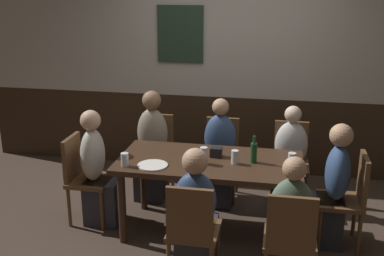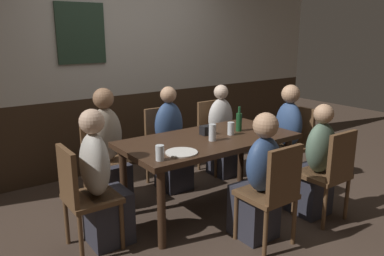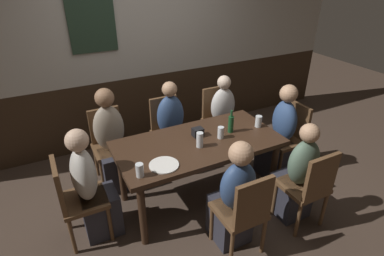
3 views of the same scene
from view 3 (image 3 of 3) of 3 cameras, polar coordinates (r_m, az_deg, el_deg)
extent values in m
plane|color=#423328|center=(3.65, 1.07, -12.48)|extent=(12.00, 12.00, 0.00)
cube|color=#332316|center=(4.69, -8.38, 4.01)|extent=(6.40, 0.10, 0.95)
cube|color=#B7B2A8|center=(4.33, -9.64, 19.89)|extent=(6.40, 0.10, 1.65)
cube|color=#233828|center=(4.13, -17.81, 17.66)|extent=(0.56, 0.03, 0.68)
cube|color=#382316|center=(3.22, 1.18, -2.82)|extent=(1.70, 0.85, 0.05)
cylinder|color=#382316|center=(2.97, -9.00, -15.47)|extent=(0.07, 0.07, 0.69)
cylinder|color=#382316|center=(3.57, 14.60, -7.54)|extent=(0.07, 0.07, 0.69)
cylinder|color=#382316|center=(3.49, -12.72, -8.26)|extent=(0.07, 0.07, 0.69)
cylinder|color=#382316|center=(4.01, 8.33, -2.53)|extent=(0.07, 0.07, 0.69)
cube|color=brown|center=(4.00, 16.41, -2.20)|extent=(0.40, 0.40, 0.04)
cube|color=brown|center=(4.01, 18.78, 1.32)|extent=(0.04, 0.36, 0.43)
cylinder|color=brown|center=(3.91, 15.76, -6.76)|extent=(0.04, 0.04, 0.41)
cylinder|color=brown|center=(4.12, 12.67, -4.41)|extent=(0.04, 0.04, 0.41)
cylinder|color=brown|center=(4.12, 19.32, -5.38)|extent=(0.04, 0.04, 0.41)
cylinder|color=brown|center=(4.32, 16.21, -3.23)|extent=(0.04, 0.04, 0.41)
cube|color=brown|center=(3.12, -19.08, -12.33)|extent=(0.40, 0.40, 0.04)
cube|color=brown|center=(2.98, -23.21, -9.63)|extent=(0.04, 0.36, 0.43)
cylinder|color=brown|center=(3.40, -16.12, -12.83)|extent=(0.04, 0.04, 0.41)
cylinder|color=brown|center=(3.15, -14.72, -16.58)|extent=(0.04, 0.04, 0.41)
cylinder|color=brown|center=(3.39, -21.86, -14.15)|extent=(0.04, 0.04, 0.41)
cylinder|color=brown|center=(3.14, -21.02, -18.05)|extent=(0.04, 0.04, 0.41)
cube|color=brown|center=(3.29, 19.49, -10.00)|extent=(0.40, 0.40, 0.04)
cube|color=brown|center=(3.07, 22.53, -8.27)|extent=(0.36, 0.04, 0.43)
cylinder|color=brown|center=(3.42, 14.79, -12.41)|extent=(0.04, 0.04, 0.41)
cylinder|color=brown|center=(3.62, 18.96, -10.53)|extent=(0.04, 0.04, 0.41)
cylinder|color=brown|center=(3.25, 18.78, -15.69)|extent=(0.04, 0.04, 0.41)
cylinder|color=brown|center=(3.46, 22.93, -13.47)|extent=(0.04, 0.04, 0.41)
cube|color=brown|center=(2.88, 8.52, -14.73)|extent=(0.40, 0.40, 0.04)
cube|color=brown|center=(2.62, 11.17, -13.28)|extent=(0.36, 0.04, 0.43)
cylinder|color=brown|center=(3.07, 3.60, -16.97)|extent=(0.04, 0.04, 0.41)
cylinder|color=brown|center=(3.21, 9.04, -14.85)|extent=(0.04, 0.04, 0.41)
cylinder|color=brown|center=(2.88, 7.25, -21.18)|extent=(0.04, 0.04, 0.41)
cylinder|color=brown|center=(3.03, 12.92, -18.61)|extent=(0.04, 0.04, 0.41)
cube|color=brown|center=(3.97, -4.05, -1.25)|extent=(0.40, 0.40, 0.04)
cube|color=brown|center=(4.01, -5.19, 2.81)|extent=(0.36, 0.04, 0.43)
cylinder|color=brown|center=(4.01, -0.74, -4.58)|extent=(0.04, 0.04, 0.41)
cylinder|color=brown|center=(3.90, -5.25, -5.79)|extent=(0.04, 0.04, 0.41)
cylinder|color=brown|center=(4.27, -2.76, -2.36)|extent=(0.04, 0.04, 0.41)
cylinder|color=brown|center=(4.17, -7.03, -3.43)|extent=(0.04, 0.04, 0.41)
cube|color=brown|center=(3.78, -14.54, -3.75)|extent=(0.40, 0.40, 0.04)
cube|color=brown|center=(3.83, -15.61, 0.53)|extent=(0.36, 0.04, 0.43)
cylinder|color=brown|center=(3.80, -11.02, -7.28)|extent=(0.04, 0.04, 0.41)
cylinder|color=brown|center=(3.75, -16.02, -8.51)|extent=(0.04, 0.04, 0.41)
cylinder|color=brown|center=(4.07, -12.43, -4.75)|extent=(0.04, 0.04, 0.41)
cylinder|color=brown|center=(4.03, -17.09, -5.85)|extent=(0.04, 0.04, 0.41)
cube|color=brown|center=(4.27, 5.21, 1.00)|extent=(0.40, 0.40, 0.04)
cube|color=brown|center=(4.31, 4.09, 4.76)|extent=(0.36, 0.04, 0.43)
cylinder|color=brown|center=(4.34, 8.17, -2.09)|extent=(0.04, 0.04, 0.41)
cylinder|color=brown|center=(4.18, 4.31, -3.18)|extent=(0.04, 0.04, 0.41)
cylinder|color=brown|center=(4.59, 5.79, -0.19)|extent=(0.04, 0.04, 0.41)
cylinder|color=brown|center=(4.43, 2.06, -1.14)|extent=(0.04, 0.04, 0.41)
cube|color=#2D2D38|center=(4.02, 14.64, -5.16)|extent=(0.34, 0.32, 0.45)
ellipsoid|color=#334C7A|center=(3.84, 16.53, 1.22)|extent=(0.22, 0.34, 0.51)
sphere|color=tan|center=(3.70, 17.26, 6.03)|extent=(0.21, 0.21, 0.21)
cube|color=#2D2D38|center=(3.26, -16.20, -14.55)|extent=(0.34, 0.32, 0.45)
ellipsoid|color=beige|center=(2.95, -19.17, -7.99)|extent=(0.22, 0.34, 0.52)
sphere|color=#DBB293|center=(2.77, -20.29, -2.13)|extent=(0.20, 0.20, 0.20)
cube|color=#2D2D38|center=(3.48, 17.43, -11.55)|extent=(0.32, 0.34, 0.45)
ellipsoid|color=#56705B|center=(3.17, 19.73, -5.94)|extent=(0.34, 0.22, 0.48)
sphere|color=tan|center=(3.01, 20.70, -0.89)|extent=(0.18, 0.18, 0.18)
cube|color=#2D2D38|center=(3.10, 6.83, -16.09)|extent=(0.32, 0.34, 0.45)
ellipsoid|color=#334C7A|center=(2.74, 8.42, -10.37)|extent=(0.34, 0.22, 0.47)
sphere|color=tan|center=(2.55, 8.93, -4.64)|extent=(0.21, 0.21, 0.21)
cube|color=#2D2D38|center=(3.97, -3.20, -4.65)|extent=(0.32, 0.34, 0.45)
ellipsoid|color=#334C7A|center=(3.80, -3.96, 2.22)|extent=(0.34, 0.22, 0.53)
sphere|color=tan|center=(3.66, -4.13, 7.09)|extent=(0.18, 0.18, 0.18)
cube|color=#2D2D38|center=(3.79, -13.69, -7.33)|extent=(0.32, 0.34, 0.45)
ellipsoid|color=tan|center=(3.61, -14.95, -0.05)|extent=(0.34, 0.22, 0.55)
sphere|color=#936B4C|center=(3.45, -15.70, 5.36)|extent=(0.21, 0.21, 0.21)
cube|color=#2D2D38|center=(4.28, 6.00, -2.15)|extent=(0.32, 0.34, 0.45)
ellipsoid|color=silver|center=(4.13, 5.66, 4.06)|extent=(0.34, 0.22, 0.49)
sphere|color=beige|center=(4.01, 5.88, 8.29)|extent=(0.17, 0.17, 0.17)
cylinder|color=silver|center=(3.08, 1.43, -2.17)|extent=(0.07, 0.07, 0.16)
cylinder|color=#B26623|center=(3.10, 1.42, -2.62)|extent=(0.06, 0.06, 0.10)
cylinder|color=silver|center=(2.72, -9.53, -7.61)|extent=(0.07, 0.07, 0.12)
cylinder|color=#C6842D|center=(2.73, -9.51, -7.80)|extent=(0.06, 0.06, 0.10)
cylinder|color=silver|center=(3.25, 5.26, -0.83)|extent=(0.07, 0.07, 0.13)
cylinder|color=gold|center=(3.27, 5.24, -1.38)|extent=(0.06, 0.06, 0.06)
cylinder|color=silver|center=(3.54, 12.04, 1.19)|extent=(0.07, 0.07, 0.13)
cylinder|color=gold|center=(3.55, 12.00, 0.84)|extent=(0.06, 0.06, 0.08)
cylinder|color=#194723|center=(3.37, 7.11, 0.68)|extent=(0.06, 0.06, 0.18)
cylinder|color=#194723|center=(3.31, 7.24, 2.64)|extent=(0.03, 0.03, 0.07)
cylinder|color=white|center=(2.86, -5.14, -6.75)|extent=(0.27, 0.27, 0.01)
cube|color=black|center=(3.29, 1.06, -0.76)|extent=(0.11, 0.09, 0.09)
camera|label=1|loc=(2.55, 101.75, -6.87)|focal=44.69mm
camera|label=2|loc=(1.13, -115.24, -52.14)|focal=35.49mm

